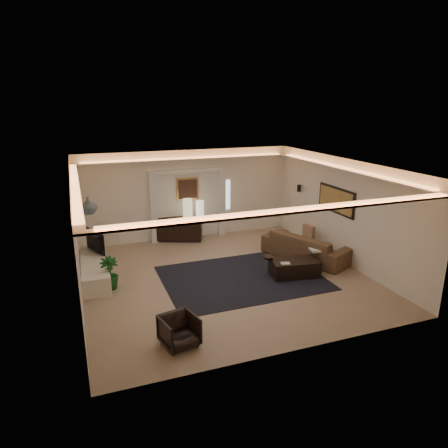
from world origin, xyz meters
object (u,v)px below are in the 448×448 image
object	(u,v)px
sofa	(306,246)
armchair	(179,331)
coffee_table	(294,268)
console	(179,229)

from	to	relation	value
sofa	armchair	distance (m)	5.45
sofa	coffee_table	bearing A→B (deg)	112.33
armchair	console	bearing A→B (deg)	62.80
armchair	coffee_table	bearing A→B (deg)	16.76
console	coffee_table	bearing A→B (deg)	-39.03
console	sofa	xyz separation A→B (m)	(3.04, -2.81, -0.03)
console	coffee_table	xyz separation A→B (m)	(2.11, -3.79, -0.20)
sofa	coffee_table	distance (m)	1.36
console	sofa	world-z (taller)	console
sofa	armchair	world-z (taller)	sofa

